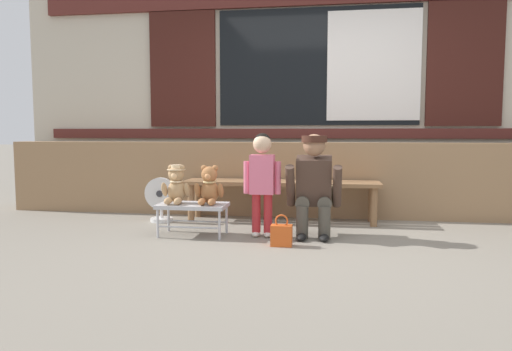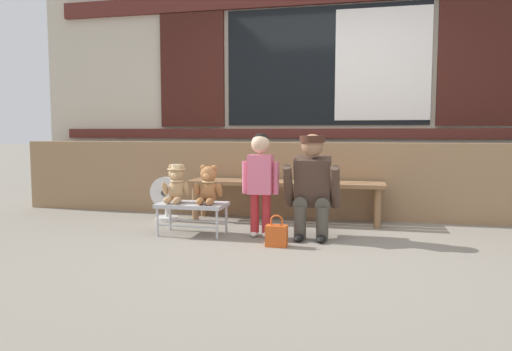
{
  "view_description": "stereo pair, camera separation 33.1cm",
  "coord_description": "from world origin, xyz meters",
  "px_view_note": "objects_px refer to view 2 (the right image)",
  "views": [
    {
      "loc": [
        0.16,
        -4.05,
        0.97
      ],
      "look_at": [
        -0.54,
        0.48,
        0.55
      ],
      "focal_mm": 33.5,
      "sensor_mm": 36.0,
      "label": 1
    },
    {
      "loc": [
        0.48,
        -3.98,
        0.97
      ],
      "look_at": [
        -0.54,
        0.48,
        0.55
      ],
      "focal_mm": 33.5,
      "sensor_mm": 36.0,
      "label": 2
    }
  ],
  "objects_px": {
    "wooden_bench_long": "(285,187)",
    "handbag_on_ground": "(277,235)",
    "floor_fan": "(166,199)",
    "small_display_bench": "(192,207)",
    "teddy_bear_plain": "(208,186)",
    "adult_crouching": "(314,186)",
    "teddy_bear_with_hat": "(176,184)",
    "child_standing": "(260,173)"
  },
  "relations": [
    {
      "from": "child_standing",
      "to": "floor_fan",
      "type": "relative_size",
      "value": 2.0
    },
    {
      "from": "teddy_bear_with_hat",
      "to": "teddy_bear_plain",
      "type": "bearing_deg",
      "value": -0.13
    },
    {
      "from": "child_standing",
      "to": "handbag_on_ground",
      "type": "xyz_separation_m",
      "value": [
        0.21,
        -0.34,
        -0.5
      ]
    },
    {
      "from": "wooden_bench_long",
      "to": "teddy_bear_plain",
      "type": "height_order",
      "value": "teddy_bear_plain"
    },
    {
      "from": "adult_crouching",
      "to": "teddy_bear_with_hat",
      "type": "bearing_deg",
      "value": -175.39
    },
    {
      "from": "small_display_bench",
      "to": "adult_crouching",
      "type": "distance_m",
      "value": 1.16
    },
    {
      "from": "teddy_bear_with_hat",
      "to": "floor_fan",
      "type": "relative_size",
      "value": 0.76
    },
    {
      "from": "wooden_bench_long",
      "to": "small_display_bench",
      "type": "height_order",
      "value": "wooden_bench_long"
    },
    {
      "from": "adult_crouching",
      "to": "floor_fan",
      "type": "bearing_deg",
      "value": 163.22
    },
    {
      "from": "adult_crouching",
      "to": "handbag_on_ground",
      "type": "xyz_separation_m",
      "value": [
        -0.27,
        -0.4,
        -0.38
      ]
    },
    {
      "from": "small_display_bench",
      "to": "teddy_bear_plain",
      "type": "height_order",
      "value": "teddy_bear_plain"
    },
    {
      "from": "wooden_bench_long",
      "to": "child_standing",
      "type": "bearing_deg",
      "value": -97.04
    },
    {
      "from": "teddy_bear_with_hat",
      "to": "handbag_on_ground",
      "type": "xyz_separation_m",
      "value": [
        1.02,
        -0.29,
        -0.38
      ]
    },
    {
      "from": "teddy_bear_with_hat",
      "to": "child_standing",
      "type": "relative_size",
      "value": 0.38
    },
    {
      "from": "small_display_bench",
      "to": "teddy_bear_with_hat",
      "type": "bearing_deg",
      "value": 179.23
    },
    {
      "from": "small_display_bench",
      "to": "floor_fan",
      "type": "distance_m",
      "value": 0.81
    },
    {
      "from": "wooden_bench_long",
      "to": "adult_crouching",
      "type": "relative_size",
      "value": 2.21
    },
    {
      "from": "child_standing",
      "to": "wooden_bench_long",
      "type": "bearing_deg",
      "value": 82.96
    },
    {
      "from": "teddy_bear_with_hat",
      "to": "adult_crouching",
      "type": "relative_size",
      "value": 0.38
    },
    {
      "from": "small_display_bench",
      "to": "teddy_bear_with_hat",
      "type": "relative_size",
      "value": 1.76
    },
    {
      "from": "small_display_bench",
      "to": "teddy_bear_with_hat",
      "type": "xyz_separation_m",
      "value": [
        -0.16,
        0.0,
        0.21
      ]
    },
    {
      "from": "small_display_bench",
      "to": "teddy_bear_plain",
      "type": "relative_size",
      "value": 1.76
    },
    {
      "from": "handbag_on_ground",
      "to": "floor_fan",
      "type": "relative_size",
      "value": 0.57
    },
    {
      "from": "wooden_bench_long",
      "to": "floor_fan",
      "type": "bearing_deg",
      "value": -170.12
    },
    {
      "from": "wooden_bench_long",
      "to": "handbag_on_ground",
      "type": "xyz_separation_m",
      "value": [
        0.12,
        -1.12,
        -0.28
      ]
    },
    {
      "from": "wooden_bench_long",
      "to": "teddy_bear_plain",
      "type": "relative_size",
      "value": 5.78
    },
    {
      "from": "adult_crouching",
      "to": "handbag_on_ground",
      "type": "distance_m",
      "value": 0.61
    },
    {
      "from": "teddy_bear_plain",
      "to": "child_standing",
      "type": "bearing_deg",
      "value": 5.24
    },
    {
      "from": "adult_crouching",
      "to": "floor_fan",
      "type": "relative_size",
      "value": 1.98
    },
    {
      "from": "adult_crouching",
      "to": "handbag_on_ground",
      "type": "relative_size",
      "value": 3.49
    },
    {
      "from": "small_display_bench",
      "to": "adult_crouching",
      "type": "xyz_separation_m",
      "value": [
        1.13,
        0.11,
        0.21
      ]
    },
    {
      "from": "teddy_bear_plain",
      "to": "handbag_on_ground",
      "type": "bearing_deg",
      "value": -22.65
    },
    {
      "from": "child_standing",
      "to": "floor_fan",
      "type": "distance_m",
      "value": 1.36
    },
    {
      "from": "small_display_bench",
      "to": "child_standing",
      "type": "bearing_deg",
      "value": 4.08
    },
    {
      "from": "floor_fan",
      "to": "wooden_bench_long",
      "type": "bearing_deg",
      "value": 9.88
    },
    {
      "from": "wooden_bench_long",
      "to": "floor_fan",
      "type": "xyz_separation_m",
      "value": [
        -1.28,
        -0.22,
        -0.13
      ]
    },
    {
      "from": "wooden_bench_long",
      "to": "handbag_on_ground",
      "type": "relative_size",
      "value": 7.72
    },
    {
      "from": "teddy_bear_with_hat",
      "to": "handbag_on_ground",
      "type": "distance_m",
      "value": 1.13
    },
    {
      "from": "wooden_bench_long",
      "to": "child_standing",
      "type": "relative_size",
      "value": 2.19
    },
    {
      "from": "teddy_bear_with_hat",
      "to": "floor_fan",
      "type": "distance_m",
      "value": 0.75
    },
    {
      "from": "wooden_bench_long",
      "to": "teddy_bear_with_hat",
      "type": "relative_size",
      "value": 5.78
    },
    {
      "from": "adult_crouching",
      "to": "teddy_bear_plain",
      "type": "bearing_deg",
      "value": -173.84
    }
  ]
}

